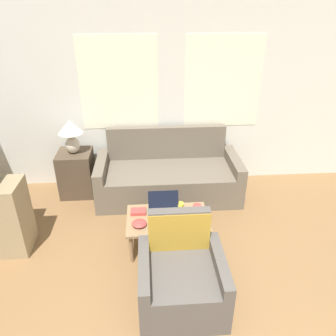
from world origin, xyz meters
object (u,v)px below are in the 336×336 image
object	(u,v)px
laptop	(164,212)
couch	(168,176)
cup_yellow	(180,207)
coffee_table	(168,221)
book_red	(138,212)
snack_bowl	(139,223)
armchair	(181,278)
table_lamp	(71,132)
cup_navy	(197,209)

from	to	relation	value
laptop	couch	bearing A→B (deg)	83.50
cup_yellow	laptop	bearing A→B (deg)	-150.69
coffee_table	laptop	world-z (taller)	laptop
cup_yellow	coffee_table	bearing A→B (deg)	-137.74
couch	book_red	world-z (taller)	couch
book_red	snack_bowl	bearing A→B (deg)	-86.87
armchair	snack_bowl	world-z (taller)	armchair
armchair	book_red	xyz separation A→B (m)	(-0.41, 0.91, 0.15)
table_lamp	cup_yellow	size ratio (longest dim) A/B	4.97
couch	cup_navy	bearing A→B (deg)	-76.44
cup_navy	snack_bowl	bearing A→B (deg)	-163.83
table_lamp	laptop	bearing A→B (deg)	-45.84
laptop	snack_bowl	bearing A→B (deg)	-152.64
couch	table_lamp	world-z (taller)	table_lamp
coffee_table	snack_bowl	xyz separation A→B (m)	(-0.32, -0.11, 0.07)
coffee_table	cup_navy	size ratio (longest dim) A/B	8.74
couch	coffee_table	world-z (taller)	couch
table_lamp	cup_yellow	bearing A→B (deg)	-38.85
armchair	table_lamp	distance (m)	2.56
armchair	snack_bowl	size ratio (longest dim) A/B	5.20
coffee_table	cup_yellow	world-z (taller)	cup_yellow
coffee_table	cup_navy	xyz separation A→B (m)	(0.35, 0.08, 0.10)
couch	cup_navy	world-z (taller)	couch
book_red	table_lamp	bearing A→B (deg)	128.46
armchair	cup_navy	bearing A→B (deg)	72.35
coffee_table	book_red	xyz separation A→B (m)	(-0.33, 0.13, 0.06)
couch	cup_navy	distance (m)	1.13
armchair	book_red	bearing A→B (deg)	114.03
cup_navy	snack_bowl	distance (m)	0.70
table_lamp	cup_navy	size ratio (longest dim) A/B	4.52
table_lamp	book_red	xyz separation A→B (m)	(0.92, -1.16, -0.56)
couch	coffee_table	size ratio (longest dim) A/B	2.19
snack_bowl	book_red	bearing A→B (deg)	93.13
armchair	cup_yellow	distance (m)	0.95
armchair	cup_yellow	xyz separation A→B (m)	(0.09, 0.93, 0.18)
book_red	cup_navy	bearing A→B (deg)	-3.66
snack_bowl	book_red	distance (m)	0.24
armchair	laptop	size ratio (longest dim) A/B	2.46
coffee_table	cup_navy	distance (m)	0.37
book_red	armchair	bearing A→B (deg)	-65.97
couch	laptop	distance (m)	1.15
snack_bowl	book_red	size ratio (longest dim) A/B	0.93
armchair	cup_navy	world-z (taller)	armchair
laptop	book_red	xyz separation A→B (m)	(-0.29, 0.09, -0.04)
armchair	coffee_table	world-z (taller)	armchair
laptop	book_red	world-z (taller)	laptop
table_lamp	book_red	distance (m)	1.58
armchair	cup_yellow	bearing A→B (deg)	84.76
couch	snack_bowl	xyz separation A→B (m)	(-0.41, -1.28, 0.14)
cup_navy	book_red	size ratio (longest dim) A/B	0.60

